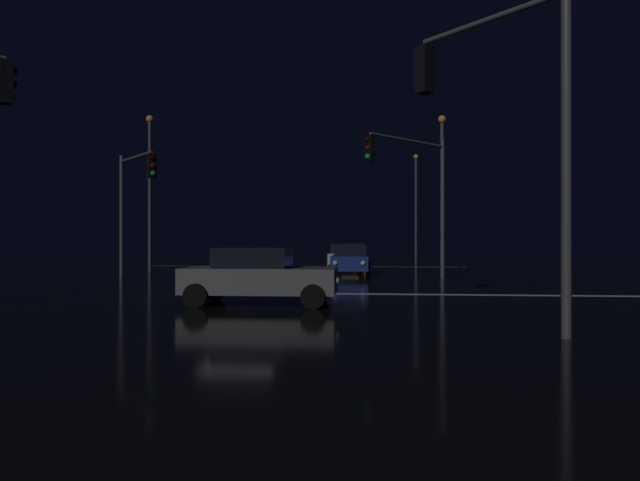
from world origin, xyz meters
TOP-DOWN VIEW (x-y plane):
  - ground at (0.00, 0.00)m, footprint 120.00×120.00m
  - stop_line_north at (0.00, 7.45)m, footprint 0.35×12.70m
  - centre_line_ns at (0.00, 19.05)m, footprint 22.00×0.15m
  - crosswalk_bar_east at (7.55, 0.00)m, footprint 12.70×0.40m
  - sedan_blue at (3.47, 9.52)m, footprint 2.02×4.33m
  - sedan_silver at (2.96, 14.95)m, footprint 2.02×4.33m
  - sedan_black at (3.09, 21.58)m, footprint 2.02×4.33m
  - sedan_orange at (3.31, 27.96)m, footprint 2.02×4.33m
  - sedan_gray_crossing at (1.30, -3.17)m, footprint 4.33×2.02m
  - traffic_signal_ne at (6.41, 6.41)m, footprint 3.74×3.74m
  - traffic_signal_nw at (-6.71, 6.71)m, footprint 2.94×2.94m
  - traffic_signal_se at (6.91, -6.91)m, footprint 2.59×2.59m
  - streetlamp_right_far at (8.55, 29.05)m, footprint 0.44×0.44m
  - streetlamp_left_near at (-8.55, 13.05)m, footprint 0.44×0.44m
  - streetlamp_right_near at (8.55, 13.05)m, footprint 0.44×0.44m

SIDE VIEW (x-z plane):
  - ground at x=0.00m, z-range -0.10..0.00m
  - stop_line_north at x=0.00m, z-range 0.00..0.01m
  - centre_line_ns at x=0.00m, z-range 0.00..0.01m
  - crosswalk_bar_east at x=7.55m, z-range 0.00..0.01m
  - sedan_blue at x=3.47m, z-range 0.02..1.59m
  - sedan_silver at x=2.96m, z-range 0.02..1.59m
  - sedan_black at x=3.09m, z-range 0.02..1.59m
  - sedan_orange at x=3.31m, z-range 0.02..1.59m
  - sedan_gray_crossing at x=1.30m, z-range 0.02..1.59m
  - traffic_signal_nw at x=-6.71m, z-range 1.13..7.14m
  - traffic_signal_se at x=6.91m, z-range 1.18..7.72m
  - traffic_signal_ne at x=6.41m, z-range 1.27..7.78m
  - streetlamp_right_near at x=8.55m, z-range 0.69..9.57m
  - streetlamp_left_near at x=-8.55m, z-range 0.69..9.93m
  - streetlamp_right_far at x=8.55m, z-range 0.69..9.95m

